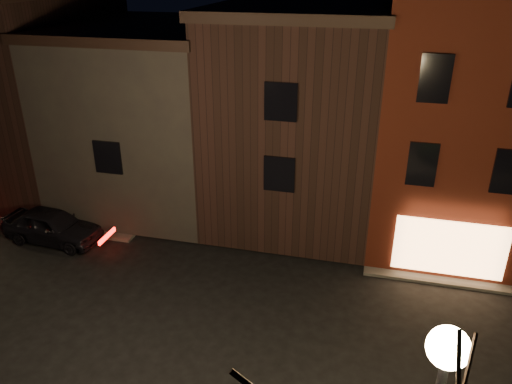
% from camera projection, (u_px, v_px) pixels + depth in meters
% --- Properties ---
extents(ground, '(120.00, 120.00, 0.00)m').
position_uv_depth(ground, '(197.00, 339.00, 16.08)').
color(ground, black).
rests_on(ground, ground).
extents(sidewalk_far_left, '(30.00, 30.00, 0.12)m').
position_uv_depth(sidewalk_far_left, '(42.00, 120.00, 38.13)').
color(sidewalk_far_left, '#2D2B28').
rests_on(sidewalk_far_left, ground).
extents(corner_building, '(6.50, 8.50, 10.50)m').
position_uv_depth(corner_building, '(456.00, 115.00, 20.37)').
color(corner_building, '#50180E').
rests_on(corner_building, ground).
extents(row_building_a, '(7.30, 10.30, 9.40)m').
position_uv_depth(row_building_a, '(302.00, 111.00, 22.96)').
color(row_building_a, black).
rests_on(row_building_a, ground).
extents(row_building_b, '(7.80, 10.30, 8.40)m').
position_uv_depth(row_building_b, '(158.00, 111.00, 24.79)').
color(row_building_b, black).
rests_on(row_building_b, ground).
extents(row_building_c, '(7.30, 10.30, 9.90)m').
position_uv_depth(row_building_c, '(29.00, 88.00, 26.10)').
color(row_building_c, black).
rests_on(row_building_c, ground).
extents(parked_car_a, '(4.46, 2.04, 1.48)m').
position_uv_depth(parked_car_a, '(52.00, 226.00, 21.46)').
color(parked_car_a, black).
rests_on(parked_car_a, ground).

